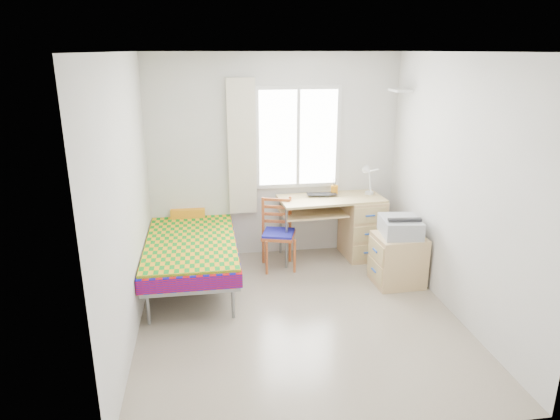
% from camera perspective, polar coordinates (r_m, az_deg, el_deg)
% --- Properties ---
extents(floor, '(3.50, 3.50, 0.00)m').
position_cam_1_polar(floor, '(5.26, 2.11, -11.98)').
color(floor, '#BCAD93').
rests_on(floor, ground).
extents(ceiling, '(3.50, 3.50, 0.00)m').
position_cam_1_polar(ceiling, '(4.57, 2.50, 17.62)').
color(ceiling, white).
rests_on(ceiling, wall_back).
extents(wall_back, '(3.20, 0.00, 3.20)m').
position_cam_1_polar(wall_back, '(6.43, -0.63, 6.03)').
color(wall_back, silver).
rests_on(wall_back, ground).
extents(wall_left, '(0.00, 3.50, 3.50)m').
position_cam_1_polar(wall_left, '(4.73, -17.12, 0.87)').
color(wall_left, silver).
rests_on(wall_left, ground).
extents(wall_right, '(0.00, 3.50, 3.50)m').
position_cam_1_polar(wall_right, '(5.29, 19.61, 2.36)').
color(wall_right, silver).
rests_on(wall_right, ground).
extents(window, '(1.10, 0.04, 1.30)m').
position_cam_1_polar(window, '(6.41, 2.07, 8.25)').
color(window, white).
rests_on(window, wall_back).
extents(curtain, '(0.35, 0.05, 1.70)m').
position_cam_1_polar(curtain, '(6.29, -4.37, 7.10)').
color(curtain, beige).
rests_on(curtain, wall_back).
extents(floating_shelf, '(0.20, 0.32, 0.03)m').
position_cam_1_polar(floating_shelf, '(6.36, 13.59, 13.15)').
color(floating_shelf, white).
rests_on(floating_shelf, wall_right).
extents(bed, '(1.04, 2.20, 0.95)m').
position_cam_1_polar(bed, '(6.02, -10.09, -3.44)').
color(bed, gray).
rests_on(bed, floor).
extents(desk, '(1.36, 0.70, 0.82)m').
position_cam_1_polar(desk, '(6.60, 8.76, -1.60)').
color(desk, tan).
rests_on(desk, floor).
extents(chair, '(0.47, 0.47, 0.89)m').
position_cam_1_polar(chair, '(6.19, -0.16, -2.17)').
color(chair, '#A63C20').
rests_on(chair, floor).
extents(cabinet, '(0.57, 0.51, 0.59)m').
position_cam_1_polar(cabinet, '(5.96, 13.29, -5.56)').
color(cabinet, tan).
rests_on(cabinet, floor).
extents(printer, '(0.47, 0.53, 0.21)m').
position_cam_1_polar(printer, '(5.85, 13.59, -1.81)').
color(printer, '#A2A5AA').
rests_on(printer, cabinet).
extents(laptop, '(0.40, 0.27, 0.03)m').
position_cam_1_polar(laptop, '(6.39, 4.89, 1.62)').
color(laptop, black).
rests_on(laptop, desk).
extents(pen_cup, '(0.12, 0.12, 0.11)m').
position_cam_1_polar(pen_cup, '(6.53, 6.22, 2.32)').
color(pen_cup, '#FBA41B').
rests_on(pen_cup, desk).
extents(task_lamp, '(0.23, 0.33, 0.43)m').
position_cam_1_polar(task_lamp, '(6.41, 10.08, 3.81)').
color(task_lamp, white).
rests_on(task_lamp, desk).
extents(book, '(0.18, 0.24, 0.02)m').
position_cam_1_polar(book, '(6.43, 4.42, -0.58)').
color(book, gray).
rests_on(book, desk).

